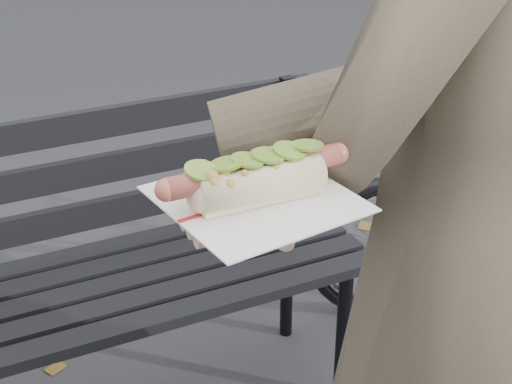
# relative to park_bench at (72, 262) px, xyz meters

# --- Properties ---
(park_bench) EXTENTS (1.50, 0.44, 0.88)m
(park_bench) POSITION_rel_park_bench_xyz_m (0.00, 0.00, 0.00)
(park_bench) COLOR black
(park_bench) RESTS_ON ground
(person) EXTENTS (0.81, 0.67, 1.89)m
(person) POSITION_rel_park_bench_xyz_m (0.42, -0.93, 0.42)
(person) COLOR #463E2E
(person) RESTS_ON ground
(held_hotdog) EXTENTS (0.63, 0.32, 0.20)m
(held_hotdog) POSITION_rel_park_bench_xyz_m (0.21, -0.98, 0.73)
(held_hotdog) COLOR #463E2E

